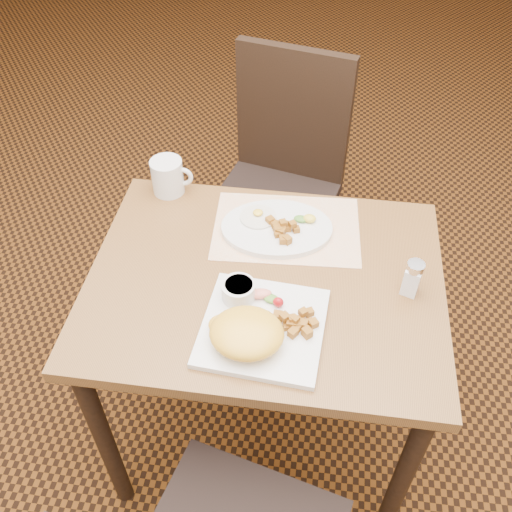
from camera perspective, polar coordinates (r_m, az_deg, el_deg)
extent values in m
plane|color=black|center=(2.06, 0.68, -16.38)|extent=(8.00, 8.00, 0.00)
cube|color=brown|center=(1.46, 0.92, -2.63)|extent=(0.90, 0.70, 0.03)
cylinder|color=black|center=(1.69, -14.91, -17.35)|extent=(0.05, 0.05, 0.71)
cylinder|color=black|center=(1.63, 14.36, -20.85)|extent=(0.05, 0.05, 0.71)
cylinder|color=black|center=(2.00, -9.54, -2.29)|extent=(0.05, 0.05, 0.71)
cylinder|color=black|center=(1.96, 13.66, -4.64)|extent=(0.05, 0.05, 0.71)
cylinder|color=black|center=(1.73, -5.25, -22.79)|extent=(0.04, 0.04, 0.42)
cube|color=black|center=(2.12, 1.64, 5.06)|extent=(0.51, 0.51, 0.05)
cylinder|color=black|center=(2.37, 7.12, 2.24)|extent=(0.04, 0.04, 0.42)
cylinder|color=black|center=(2.12, 4.41, -3.94)|extent=(0.04, 0.04, 0.42)
cylinder|color=black|center=(2.45, -0.99, 4.35)|extent=(0.04, 0.04, 0.42)
cylinder|color=black|center=(2.21, -4.48, -1.38)|extent=(0.04, 0.04, 0.42)
cube|color=black|center=(2.11, 3.71, 13.95)|extent=(0.42, 0.14, 0.50)
cube|color=white|center=(1.58, 3.06, 2.79)|extent=(0.42, 0.30, 0.00)
cube|color=silver|center=(1.34, 0.69, -7.15)|extent=(0.30, 0.30, 0.02)
ellipsoid|color=yellow|center=(1.28, -0.93, -7.70)|extent=(0.17, 0.15, 0.06)
ellipsoid|color=yellow|center=(1.28, 0.06, -9.06)|extent=(0.07, 0.06, 0.02)
ellipsoid|color=yellow|center=(1.32, -3.33, -6.88)|extent=(0.07, 0.06, 0.02)
cylinder|color=silver|center=(1.37, -1.78, -3.49)|extent=(0.08, 0.08, 0.04)
cylinder|color=beige|center=(1.35, -1.73, -2.91)|extent=(0.07, 0.07, 0.01)
ellipsoid|color=#387223|center=(1.37, 1.53, -4.28)|extent=(0.05, 0.04, 0.01)
ellipsoid|color=red|center=(1.36, 2.24, -4.63)|extent=(0.03, 0.03, 0.03)
ellipsoid|color=#F28C72|center=(1.38, 0.34, -3.79)|extent=(0.07, 0.04, 0.02)
cylinder|color=white|center=(1.58, 0.21, 3.92)|extent=(0.10, 0.10, 0.01)
ellipsoid|color=yellow|center=(1.58, 0.20, 4.38)|extent=(0.03, 0.03, 0.01)
ellipsoid|color=#387223|center=(1.57, 4.52, 3.73)|extent=(0.04, 0.03, 0.01)
ellipsoid|color=yellow|center=(1.57, 5.38, 3.77)|extent=(0.04, 0.03, 0.02)
cube|color=white|center=(1.44, 15.30, -2.43)|extent=(0.05, 0.05, 0.08)
cylinder|color=silver|center=(1.40, 15.68, -1.05)|extent=(0.05, 0.05, 0.02)
cylinder|color=silver|center=(1.69, -8.84, 7.87)|extent=(0.09, 0.09, 0.11)
torus|color=silver|center=(1.68, -7.35, 7.88)|extent=(0.06, 0.02, 0.06)
cube|color=#A7681B|center=(1.33, 4.40, -6.49)|extent=(0.03, 0.03, 0.02)
cube|color=#A7681B|center=(1.35, 5.34, -5.62)|extent=(0.03, 0.02, 0.02)
cube|color=#A7681B|center=(1.33, 4.74, -6.88)|extent=(0.02, 0.02, 0.01)
cube|color=#A7681B|center=(1.33, 4.74, -5.64)|extent=(0.02, 0.02, 0.02)
cube|color=#A7681B|center=(1.33, 2.18, -6.02)|extent=(0.02, 0.02, 0.02)
cube|color=#A7681B|center=(1.33, 5.76, -6.71)|extent=(0.03, 0.03, 0.02)
cube|color=#A7681B|center=(1.32, 4.18, -7.14)|extent=(0.02, 0.02, 0.02)
cube|color=#A7681B|center=(1.31, 3.92, -6.38)|extent=(0.02, 0.02, 0.02)
cube|color=#A7681B|center=(1.32, 4.16, -6.87)|extent=(0.02, 0.02, 0.02)
cube|color=#A7681B|center=(1.32, 3.09, -7.07)|extent=(0.02, 0.02, 0.01)
cube|color=#A7681B|center=(1.33, 5.46, -6.60)|extent=(0.02, 0.02, 0.01)
cube|color=#A7681B|center=(1.31, 3.63, -6.28)|extent=(0.02, 0.02, 0.02)
cube|color=#A7681B|center=(1.31, 3.71, -7.67)|extent=(0.03, 0.03, 0.02)
cube|color=#A7681B|center=(1.32, 3.58, -6.78)|extent=(0.02, 0.02, 0.02)
cube|color=#A7681B|center=(1.32, 4.70, -6.84)|extent=(0.02, 0.02, 0.02)
cube|color=#A7681B|center=(1.32, 2.87, -6.09)|extent=(0.03, 0.03, 0.02)
cube|color=#A7681B|center=(1.31, 5.13, -7.65)|extent=(0.03, 0.03, 0.02)
cube|color=#A7681B|center=(1.52, 2.16, 2.18)|extent=(0.02, 0.02, 0.01)
cube|color=#A7681B|center=(1.54, 2.19, 2.92)|extent=(0.03, 0.02, 0.02)
cube|color=#A7681B|center=(1.55, 1.73, 3.30)|extent=(0.02, 0.02, 0.01)
cube|color=#A7681B|center=(1.54, 4.04, 2.67)|extent=(0.02, 0.02, 0.02)
cube|color=#A7681B|center=(1.53, 2.22, 2.66)|extent=(0.03, 0.03, 0.02)
cube|color=#A7681B|center=(1.55, 2.09, 3.12)|extent=(0.03, 0.03, 0.02)
cube|color=#A7681B|center=(1.54, 2.42, 2.76)|extent=(0.03, 0.03, 0.02)
cube|color=#A7681B|center=(1.53, 2.71, 3.31)|extent=(0.02, 0.02, 0.02)
cube|color=#A7681B|center=(1.50, 3.15, 1.63)|extent=(0.03, 0.03, 0.02)
cube|color=#A7681B|center=(1.56, 1.43, 3.57)|extent=(0.03, 0.03, 0.02)
cube|color=#A7681B|center=(1.55, 2.91, 3.19)|extent=(0.02, 0.02, 0.02)
cube|color=#A7681B|center=(1.54, 3.20, 2.80)|extent=(0.02, 0.02, 0.01)
cube|color=#A7681B|center=(1.53, 2.55, 2.47)|extent=(0.03, 0.03, 0.02)
cube|color=#A7681B|center=(1.55, 2.86, 3.03)|extent=(0.02, 0.02, 0.02)
cube|color=#A7681B|center=(1.54, 2.46, 2.75)|extent=(0.03, 0.03, 0.02)
cube|color=#A7681B|center=(1.54, 2.62, 2.88)|extent=(0.02, 0.02, 0.02)
cube|color=#A7681B|center=(1.51, 2.74, 1.64)|extent=(0.02, 0.02, 0.02)
cube|color=#A7681B|center=(1.53, 3.67, 3.20)|extent=(0.02, 0.02, 0.01)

